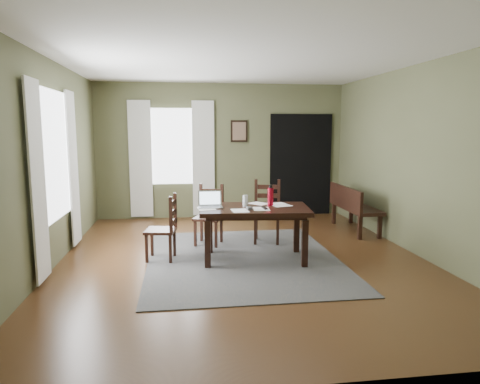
{
  "coord_description": "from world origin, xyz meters",
  "views": [
    {
      "loc": [
        -0.83,
        -5.68,
        1.79
      ],
      "look_at": [
        0.0,
        0.3,
        0.9
      ],
      "focal_mm": 32.0,
      "sensor_mm": 36.0,
      "label": 1
    }
  ],
  "objects": [
    {
      "name": "chair_end",
      "position": [
        -1.07,
        0.11,
        0.44
      ],
      "size": [
        0.45,
        0.45,
        0.9
      ],
      "rotation": [
        0.0,
        0.0,
        -1.73
      ],
      "color": "black",
      "rests_on": "rug"
    },
    {
      "name": "rug",
      "position": [
        0.0,
        0.0,
        0.01
      ],
      "size": [
        2.6,
        3.2,
        0.01
      ],
      "color": "#424242",
      "rests_on": "ground"
    },
    {
      "name": "drinking_glass",
      "position": [
        0.03,
        0.02,
        0.82
      ],
      "size": [
        0.09,
        0.09,
        0.16
      ],
      "primitive_type": "cylinder",
      "rotation": [
        0.0,
        0.0,
        0.33
      ],
      "color": "silver",
      "rests_on": "dining_table"
    },
    {
      "name": "paper_d",
      "position": [
        0.53,
        0.08,
        0.74
      ],
      "size": [
        0.34,
        0.39,
        0.0
      ],
      "primitive_type": "cube",
      "rotation": [
        0.0,
        0.0,
        0.29
      ],
      "color": "white",
      "rests_on": "dining_table"
    },
    {
      "name": "chair_back_left",
      "position": [
        -0.41,
        0.86,
        0.46
      ],
      "size": [
        0.52,
        0.52,
        0.93
      ],
      "rotation": [
        0.0,
        0.0,
        -0.35
      ],
      "color": "black",
      "rests_on": "rug"
    },
    {
      "name": "dining_table",
      "position": [
        0.16,
        -0.06,
        0.65
      ],
      "size": [
        1.54,
        1.03,
        0.73
      ],
      "rotation": [
        0.0,
        0.0,
        -0.11
      ],
      "color": "black",
      "rests_on": "rug"
    },
    {
      "name": "window_back",
      "position": [
        -1.0,
        2.97,
        1.45
      ],
      "size": [
        1.0,
        0.01,
        1.5
      ],
      "color": "white",
      "rests_on": "ground"
    },
    {
      "name": "computer_mouse",
      "position": [
        0.05,
        -0.2,
        0.76
      ],
      "size": [
        0.07,
        0.11,
        0.03
      ],
      "primitive_type": "cube",
      "rotation": [
        0.0,
        0.0,
        0.13
      ],
      "color": "#3F3F42",
      "rests_on": "dining_table"
    },
    {
      "name": "paper_e",
      "position": [
        -0.08,
        -0.28,
        0.74
      ],
      "size": [
        0.22,
        0.28,
        0.0
      ],
      "primitive_type": "cube",
      "rotation": [
        0.0,
        0.0,
        0.07
      ],
      "color": "white",
      "rests_on": "dining_table"
    },
    {
      "name": "laptop",
      "position": [
        -0.44,
        0.05,
        0.8
      ],
      "size": [
        0.32,
        0.25,
        0.22
      ],
      "rotation": [
        0.0,
        0.0,
        -0.0
      ],
      "color": "#B7B7BC",
      "rests_on": "dining_table"
    },
    {
      "name": "curtain_left_near",
      "position": [
        -2.44,
        -0.62,
        1.2
      ],
      "size": [
        0.03,
        0.48,
        2.3
      ],
      "color": "silver",
      "rests_on": "ground"
    },
    {
      "name": "paper_b",
      "position": [
        0.22,
        -0.18,
        0.74
      ],
      "size": [
        0.23,
        0.29,
        0.0
      ],
      "primitive_type": "cube",
      "rotation": [
        0.0,
        0.0,
        -0.08
      ],
      "color": "white",
      "rests_on": "dining_table"
    },
    {
      "name": "curtain_back_right",
      "position": [
        -0.38,
        2.94,
        1.2
      ],
      "size": [
        0.44,
        0.03,
        2.3
      ],
      "color": "silver",
      "rests_on": "ground"
    },
    {
      "name": "room_shell",
      "position": [
        0.0,
        0.0,
        1.8
      ],
      "size": [
        5.02,
        6.02,
        2.71
      ],
      "color": "#595D3C",
      "rests_on": "ground"
    },
    {
      "name": "curtain_left_far",
      "position": [
        -2.44,
        1.02,
        1.2
      ],
      "size": [
        0.03,
        0.48,
        2.3
      ],
      "color": "silver",
      "rests_on": "ground"
    },
    {
      "name": "paper_a",
      "position": [
        -0.5,
        -0.06,
        0.74
      ],
      "size": [
        0.25,
        0.31,
        0.0
      ],
      "primitive_type": "cube",
      "rotation": [
        0.0,
        0.0,
        0.11
      ],
      "color": "white",
      "rests_on": "dining_table"
    },
    {
      "name": "water_bottle",
      "position": [
        0.4,
        0.07,
        0.87
      ],
      "size": [
        0.1,
        0.1,
        0.28
      ],
      "rotation": [
        0.0,
        0.0,
        -0.22
      ],
      "color": "#B50D23",
      "rests_on": "dining_table"
    },
    {
      "name": "chair_back_right",
      "position": [
        0.51,
        0.87,
        0.48
      ],
      "size": [
        0.51,
        0.51,
        0.98
      ],
      "rotation": [
        0.0,
        0.0,
        -0.22
      ],
      "color": "black",
      "rests_on": "rug"
    },
    {
      "name": "bench",
      "position": [
        2.15,
        1.41,
        0.47
      ],
      "size": [
        0.45,
        1.41,
        0.79
      ],
      "rotation": [
        0.0,
        0.0,
        1.57
      ],
      "color": "black",
      "rests_on": "ground"
    },
    {
      "name": "paper_c",
      "position": [
        0.26,
        0.22,
        0.74
      ],
      "size": [
        0.33,
        0.34,
        0.0
      ],
      "primitive_type": "cube",
      "rotation": [
        0.0,
        0.0,
        0.67
      ],
      "color": "white",
      "rests_on": "dining_table"
    },
    {
      "name": "ground",
      "position": [
        0.0,
        0.0,
        -0.01
      ],
      "size": [
        5.0,
        6.0,
        0.01
      ],
      "color": "#492C16"
    },
    {
      "name": "window_left",
      "position": [
        -2.47,
        0.2,
        1.45
      ],
      "size": [
        0.01,
        1.3,
        1.7
      ],
      "color": "white",
      "rests_on": "ground"
    },
    {
      "name": "framed_picture",
      "position": [
        0.35,
        2.97,
        1.75
      ],
      "size": [
        0.34,
        0.03,
        0.44
      ],
      "color": "black",
      "rests_on": "ground"
    },
    {
      "name": "tv_remote",
      "position": [
        0.27,
        -0.18,
        0.75
      ],
      "size": [
        0.06,
        0.18,
        0.02
      ],
      "primitive_type": "cube",
      "rotation": [
        0.0,
        0.0,
        0.07
      ],
      "color": "black",
      "rests_on": "dining_table"
    },
    {
      "name": "curtain_back_left",
      "position": [
        -1.62,
        2.94,
        1.2
      ],
      "size": [
        0.44,
        0.03,
        2.3
      ],
      "color": "silver",
      "rests_on": "ground"
    },
    {
      "name": "doorway_back",
      "position": [
        1.65,
        2.97,
        1.05
      ],
      "size": [
        1.3,
        0.03,
        2.1
      ],
      "color": "black",
      "rests_on": "ground"
    }
  ]
}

